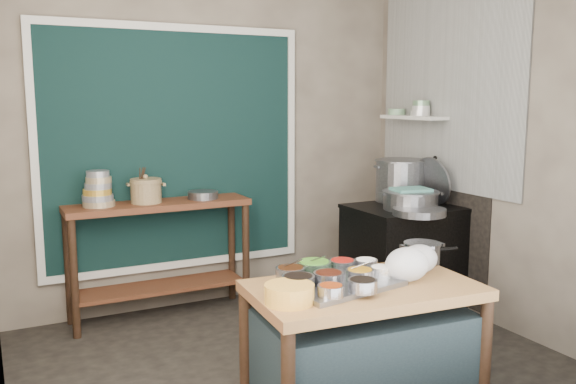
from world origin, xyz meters
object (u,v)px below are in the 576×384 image
condiment_tray (338,283)px  saucepan (422,253)px  ceramic_crock (146,192)px  steamer (411,200)px  stove_block (405,259)px  stock_pot (401,180)px  yellow_basin (289,294)px  prep_table (363,350)px  back_counter (160,260)px  utensil_cup (142,197)px

condiment_tray → saucepan: (0.72, 0.17, 0.05)m
ceramic_crock → steamer: (1.92, -0.87, -0.08)m
stove_block → stock_pot: size_ratio=1.94×
condiment_tray → steamer: size_ratio=1.35×
yellow_basin → ceramic_crock: 2.13m
saucepan → stock_pot: (0.82, 1.30, 0.25)m
prep_table → condiment_tray: 0.42m
stove_block → steamer: bearing=-118.0°
stove_block → stock_pot: stock_pot is taller
prep_table → back_counter: size_ratio=0.86×
stock_pot → steamer: size_ratio=0.99×
utensil_cup → steamer: utensil_cup is taller
back_counter → stove_block: (1.90, -0.73, -0.05)m
back_counter → stock_pot: stock_pot is taller
condiment_tray → yellow_basin: size_ratio=2.50×
saucepan → utensil_cup: (-1.30, 1.82, 0.18)m
stove_block → condiment_tray: (-1.44, -1.25, 0.34)m
back_counter → steamer: size_ratio=3.10×
utensil_cup → steamer: size_ratio=0.31×
utensil_cup → saucepan: bearing=-54.4°
back_counter → condiment_tray: bearing=-76.8°
back_counter → yellow_basin: 2.14m
steamer → yellow_basin: bearing=-144.3°
condiment_tray → prep_table: bearing=-20.8°
back_counter → utensil_cup: size_ratio=10.00×
saucepan → steamer: bearing=65.9°
utensil_cup → yellow_basin: bearing=-84.0°
back_counter → yellow_basin: bearing=-87.3°
back_counter → steamer: steamer is taller
back_counter → steamer: bearing=-25.4°
ceramic_crock → stock_pot: size_ratio=0.55×
stove_block → ceramic_crock: 2.21m
stove_block → stock_pot: 0.68m
utensil_cup → ceramic_crock: size_ratio=0.57×
yellow_basin → stock_pot: bearing=40.1°
ceramic_crock → prep_table: bearing=-71.2°
stove_block → steamer: steamer is taller
saucepan → steamer: steamer is taller
utensil_cup → stock_pot: (2.12, -0.52, 0.07)m
condiment_tray → ceramic_crock: bearing=105.7°
stove_block → saucepan: size_ratio=3.80×
yellow_basin → prep_table: bearing=9.0°
steamer → prep_table: bearing=-136.5°
saucepan → ceramic_crock: (-1.27, 1.81, 0.22)m
back_counter → yellow_basin: back_counter is taller
prep_table → back_counter: back_counter is taller
stove_block → steamer: 0.55m
stove_block → condiment_tray: stove_block is taller
prep_table → stove_block: size_ratio=1.39×
stove_block → yellow_basin: size_ratio=3.55×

